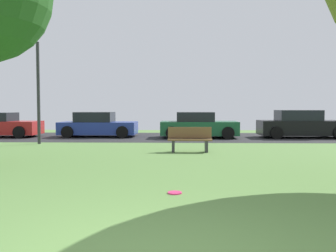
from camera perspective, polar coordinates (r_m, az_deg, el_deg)
road_strip at (r=19.68m, az=0.99°, el=-1.75°), size 44.00×6.40×0.01m
frisbee_disc at (r=6.93m, az=1.08°, el=-10.51°), size 0.27×0.27×0.03m
parked_car_blue at (r=20.28m, az=-11.05°, el=0.09°), size 4.16×2.10×1.36m
parked_car_green at (r=19.32m, az=4.79°, el=0.02°), size 4.07×2.05×1.37m
parked_car_black at (r=20.49m, az=20.33°, el=0.13°), size 4.54×1.98×1.47m
park_bench at (r=13.17m, az=3.46°, el=-2.10°), size 1.60×0.45×0.90m
street_lamp_post at (r=17.02m, az=-19.81°, el=4.90°), size 0.14×0.14×4.50m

